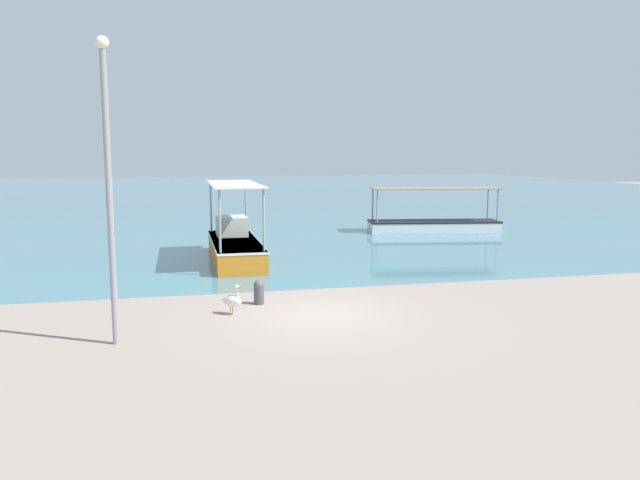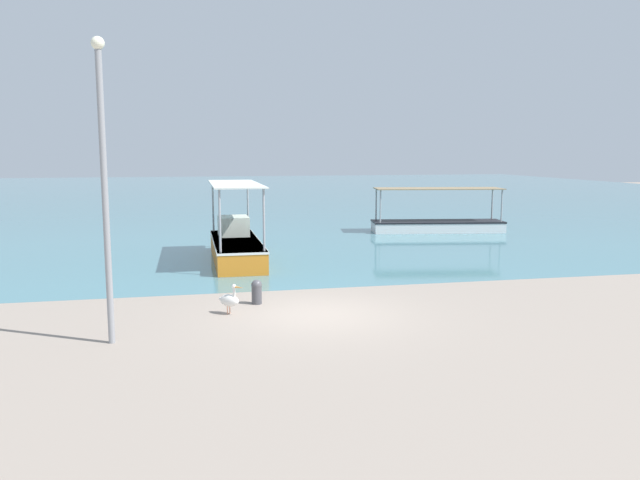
# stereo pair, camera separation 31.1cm
# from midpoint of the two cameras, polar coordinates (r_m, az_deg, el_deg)

# --- Properties ---
(ground) EXTENTS (120.00, 120.00, 0.00)m
(ground) POSITION_cam_midpoint_polar(r_m,az_deg,el_deg) (16.10, -0.34, -6.84)
(ground) COLOR gray
(harbor_water) EXTENTS (110.00, 90.00, 0.00)m
(harbor_water) POSITION_cam_midpoint_polar(r_m,az_deg,el_deg) (63.41, -9.87, 4.19)
(harbor_water) COLOR teal
(harbor_water) RESTS_ON ground
(fishing_boat_far_left) EXTENTS (6.99, 2.78, 2.28)m
(fishing_boat_far_left) POSITION_cam_midpoint_polar(r_m,az_deg,el_deg) (33.16, 10.10, 1.57)
(fishing_boat_far_left) COLOR silver
(fishing_boat_far_left) RESTS_ON harbor_water
(fishing_boat_center) EXTENTS (1.83, 6.32, 2.97)m
(fishing_boat_center) POSITION_cam_midpoint_polar(r_m,az_deg,el_deg) (24.18, -8.18, -0.32)
(fishing_boat_center) COLOR orange
(fishing_boat_center) RESTS_ON harbor_water
(pelican) EXTENTS (0.67, 0.62, 0.80)m
(pelican) POSITION_cam_midpoint_polar(r_m,az_deg,el_deg) (16.22, -8.57, -5.45)
(pelican) COLOR #E0997A
(pelican) RESTS_ON ground
(lamp_post) EXTENTS (0.28, 0.28, 6.49)m
(lamp_post) POSITION_cam_midpoint_polar(r_m,az_deg,el_deg) (13.90, -19.39, 5.42)
(lamp_post) COLOR gray
(lamp_post) RESTS_ON ground
(mooring_bollard) EXTENTS (0.29, 0.29, 0.67)m
(mooring_bollard) POSITION_cam_midpoint_polar(r_m,az_deg,el_deg) (17.21, -6.13, -4.69)
(mooring_bollard) COLOR #47474C
(mooring_bollard) RESTS_ON ground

